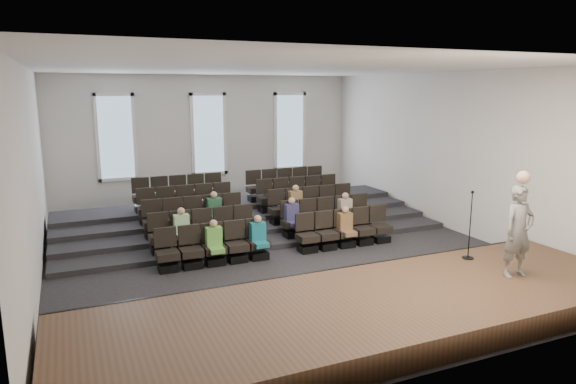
% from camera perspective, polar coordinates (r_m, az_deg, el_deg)
% --- Properties ---
extents(ground, '(14.00, 14.00, 0.00)m').
position_cam_1_polar(ground, '(14.63, -1.43, -6.34)').
color(ground, black).
rests_on(ground, ground).
extents(ceiling, '(12.00, 14.00, 0.02)m').
position_cam_1_polar(ceiling, '(13.95, -1.53, 13.67)').
color(ceiling, white).
rests_on(ceiling, ground).
extents(wall_back, '(12.00, 0.04, 5.00)m').
position_cam_1_polar(wall_back, '(20.71, -8.83, 5.83)').
color(wall_back, silver).
rests_on(wall_back, ground).
extents(wall_front, '(12.00, 0.04, 5.00)m').
position_cam_1_polar(wall_front, '(8.12, 17.50, -3.06)').
color(wall_front, silver).
rests_on(wall_front, ground).
extents(wall_left, '(0.04, 14.00, 5.00)m').
position_cam_1_polar(wall_left, '(13.09, -26.72, 1.58)').
color(wall_left, silver).
rests_on(wall_left, ground).
extents(wall_right, '(0.04, 14.00, 5.00)m').
position_cam_1_polar(wall_right, '(17.24, 17.46, 4.35)').
color(wall_right, silver).
rests_on(wall_right, ground).
extents(stage, '(11.80, 3.60, 0.50)m').
position_cam_1_polar(stage, '(10.30, 9.59, -12.86)').
color(stage, '#4F3322').
rests_on(stage, ground).
extents(stage_lip, '(11.80, 0.06, 0.52)m').
position_cam_1_polar(stage_lip, '(11.70, 4.81, -9.71)').
color(stage_lip, black).
rests_on(stage_lip, ground).
extents(risers, '(11.80, 4.80, 0.60)m').
position_cam_1_polar(risers, '(17.44, -5.36, -2.80)').
color(risers, black).
rests_on(risers, ground).
extents(seating_rows, '(6.80, 4.70, 1.67)m').
position_cam_1_polar(seating_rows, '(15.83, -3.54, -2.43)').
color(seating_rows, black).
rests_on(seating_rows, ground).
extents(windows, '(8.44, 0.10, 3.24)m').
position_cam_1_polar(windows, '(20.62, -8.80, 6.37)').
color(windows, white).
rests_on(windows, wall_back).
extents(audience, '(5.45, 2.64, 1.10)m').
position_cam_1_polar(audience, '(14.69, -1.91, -2.98)').
color(audience, '#60AB44').
rests_on(audience, seating_rows).
extents(speaker, '(0.75, 0.51, 1.98)m').
position_cam_1_polar(speaker, '(11.93, 24.24, -4.02)').
color(speaker, slate).
rests_on(speaker, stage).
extents(mic_stand, '(0.27, 0.27, 1.64)m').
position_cam_1_polar(mic_stand, '(12.88, 19.49, -4.89)').
color(mic_stand, black).
rests_on(mic_stand, stage).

